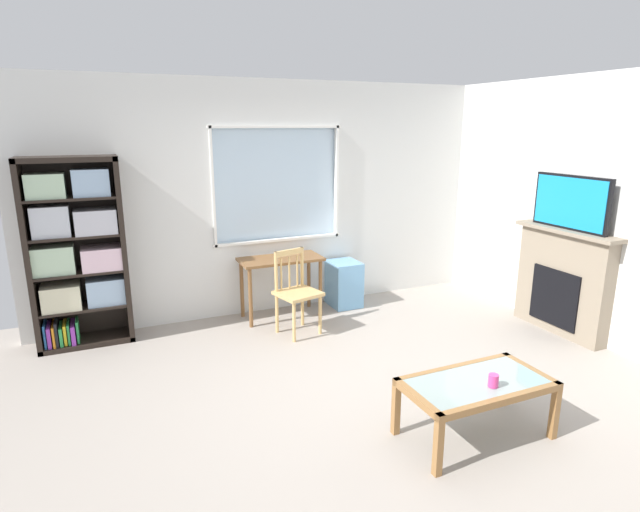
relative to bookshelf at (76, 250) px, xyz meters
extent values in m
cube|color=#9E9389|center=(2.09, -2.07, -1.00)|extent=(6.41, 5.63, 0.02)
cube|color=silver|center=(2.09, 0.24, -0.57)|extent=(5.41, 0.12, 0.84)
cube|color=silver|center=(2.09, 0.24, 1.45)|extent=(5.41, 0.12, 0.51)
cube|color=silver|center=(0.40, 0.24, 0.52)|extent=(2.04, 0.12, 1.34)
cube|color=silver|center=(3.86, 0.24, 0.52)|extent=(1.86, 0.12, 1.34)
cube|color=silver|center=(2.18, 0.25, 0.52)|extent=(1.51, 0.02, 1.34)
cube|color=white|center=(2.18, 0.18, -0.13)|extent=(1.57, 0.06, 0.03)
cube|color=white|center=(2.18, 0.18, 1.18)|extent=(1.57, 0.06, 0.03)
cube|color=white|center=(1.42, 0.18, 0.52)|extent=(0.03, 0.06, 1.34)
cube|color=white|center=(2.94, 0.18, 0.52)|extent=(0.03, 0.06, 1.34)
cube|color=silver|center=(4.85, -2.07, 0.36)|extent=(0.12, 4.83, 2.69)
cube|color=black|center=(-0.42, -0.01, -0.04)|extent=(0.05, 0.38, 1.90)
cube|color=black|center=(0.43, -0.01, -0.04)|extent=(0.05, 0.38, 1.90)
cube|color=black|center=(0.01, -0.01, 0.89)|extent=(0.90, 0.38, 0.05)
cube|color=black|center=(0.01, -0.01, -0.96)|extent=(0.90, 0.38, 0.05)
cube|color=black|center=(0.01, 0.18, -0.04)|extent=(0.90, 0.02, 1.90)
cube|color=black|center=(0.01, -0.01, -0.59)|extent=(0.85, 0.36, 0.02)
cube|color=black|center=(0.01, -0.01, -0.22)|extent=(0.85, 0.36, 0.02)
cube|color=black|center=(0.01, -0.01, 0.15)|extent=(0.85, 0.36, 0.02)
cube|color=black|center=(0.01, -0.01, 0.52)|extent=(0.85, 0.36, 0.02)
cube|color=beige|center=(-0.18, -0.02, -0.45)|extent=(0.35, 0.31, 0.25)
cube|color=#9EBCDB|center=(0.23, -0.02, -0.45)|extent=(0.36, 0.28, 0.27)
cube|color=#B7D6B2|center=(-0.21, -0.02, -0.07)|extent=(0.38, 0.28, 0.27)
cube|color=beige|center=(0.22, -0.02, -0.10)|extent=(0.37, 0.32, 0.22)
cube|color=silver|center=(-0.19, -0.02, 0.31)|extent=(0.33, 0.27, 0.30)
cube|color=#B2B2BC|center=(0.20, -0.02, 0.28)|extent=(0.38, 0.33, 0.24)
cube|color=#B7D6B2|center=(-0.19, -0.02, 0.65)|extent=(0.34, 0.28, 0.23)
cube|color=#9EBCDB|center=(0.20, -0.02, 0.66)|extent=(0.33, 0.27, 0.26)
cube|color=#286BB2|center=(-0.37, -0.03, -0.82)|extent=(0.02, 0.26, 0.24)
cube|color=purple|center=(-0.33, -0.03, -0.83)|extent=(0.03, 0.29, 0.21)
cube|color=orange|center=(-0.29, -0.03, -0.83)|extent=(0.02, 0.29, 0.21)
cube|color=black|center=(-0.26, -0.03, -0.81)|extent=(0.02, 0.28, 0.25)
cube|color=green|center=(-0.23, -0.03, -0.84)|extent=(0.03, 0.28, 0.19)
cube|color=yellow|center=(-0.19, -0.03, -0.83)|extent=(0.03, 0.24, 0.21)
cube|color=green|center=(-0.16, -0.03, -0.83)|extent=(0.02, 0.26, 0.21)
cube|color=purple|center=(-0.12, -0.03, -0.84)|extent=(0.04, 0.30, 0.19)
cube|color=green|center=(-0.08, -0.03, -0.82)|extent=(0.02, 0.22, 0.23)
cube|color=brown|center=(2.10, -0.11, -0.29)|extent=(0.94, 0.45, 0.03)
cylinder|color=brown|center=(1.67, -0.28, -0.65)|extent=(0.04, 0.04, 0.68)
cylinder|color=brown|center=(2.52, -0.28, -0.65)|extent=(0.04, 0.04, 0.68)
cylinder|color=brown|center=(1.67, 0.07, -0.65)|extent=(0.04, 0.04, 0.68)
cylinder|color=brown|center=(2.52, 0.07, -0.65)|extent=(0.04, 0.04, 0.68)
cube|color=tan|center=(2.09, -0.66, -0.54)|extent=(0.51, 0.49, 0.04)
cylinder|color=tan|center=(1.97, -0.85, -0.77)|extent=(0.04, 0.04, 0.43)
cylinder|color=tan|center=(2.30, -0.77, -0.77)|extent=(0.04, 0.04, 0.43)
cylinder|color=tan|center=(1.89, -0.54, -0.77)|extent=(0.04, 0.04, 0.43)
cylinder|color=tan|center=(2.22, -0.46, -0.77)|extent=(0.04, 0.04, 0.43)
cylinder|color=tan|center=(1.89, -0.54, -0.31)|extent=(0.04, 0.04, 0.45)
cylinder|color=tan|center=(2.22, -0.46, -0.31)|extent=(0.04, 0.04, 0.45)
cube|color=tan|center=(2.05, -0.50, -0.12)|extent=(0.36, 0.12, 0.06)
cylinder|color=tan|center=(1.95, -0.53, -0.34)|extent=(0.02, 0.02, 0.35)
cylinder|color=tan|center=(2.05, -0.50, -0.34)|extent=(0.02, 0.02, 0.35)
cylinder|color=tan|center=(2.16, -0.48, -0.34)|extent=(0.02, 0.02, 0.35)
cube|color=#72ADDB|center=(2.94, -0.06, -0.71)|extent=(0.35, 0.40, 0.56)
cube|color=gray|center=(4.70, -1.74, -0.44)|extent=(0.18, 1.08, 1.10)
cube|color=black|center=(4.61, -1.74, -0.58)|extent=(0.03, 0.60, 0.60)
cube|color=gray|center=(4.68, -1.74, 0.13)|extent=(0.26, 1.18, 0.04)
cube|color=black|center=(4.68, -1.74, 0.43)|extent=(0.05, 0.89, 0.56)
cube|color=#198CCC|center=(4.65, -1.74, 0.43)|extent=(0.01, 0.84, 0.51)
cube|color=#8C9E99|center=(2.56, -2.92, -0.56)|extent=(0.95, 0.45, 0.02)
cube|color=olive|center=(2.56, -3.17, -0.57)|extent=(1.05, 0.05, 0.05)
cube|color=olive|center=(2.56, -2.67, -0.57)|extent=(1.05, 0.05, 0.05)
cube|color=olive|center=(2.06, -2.92, -0.57)|extent=(0.05, 0.55, 0.05)
cube|color=olive|center=(3.06, -2.92, -0.57)|extent=(0.05, 0.55, 0.05)
cube|color=olive|center=(2.06, -3.17, -0.79)|extent=(0.05, 0.05, 0.39)
cube|color=olive|center=(3.06, -3.17, -0.79)|extent=(0.05, 0.05, 0.39)
cube|color=olive|center=(2.06, -2.67, -0.79)|extent=(0.05, 0.05, 0.39)
cube|color=olive|center=(3.06, -2.67, -0.79)|extent=(0.05, 0.05, 0.39)
cylinder|color=#DB3D84|center=(2.60, -3.03, -0.50)|extent=(0.07, 0.07, 0.09)
camera|label=1|loc=(0.23, -5.47, 1.20)|focal=28.75mm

